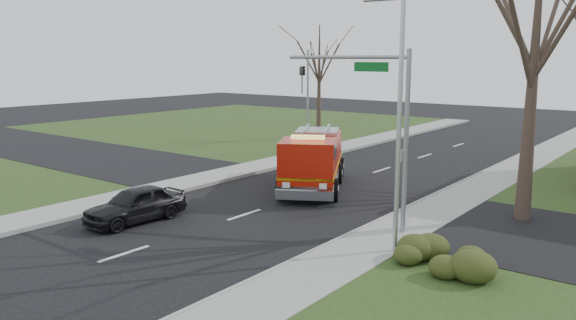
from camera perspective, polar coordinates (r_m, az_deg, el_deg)
The scene contains 12 objects.
ground at distance 23.65m, azimuth -4.47°, elevation -5.58°, with size 120.00×120.00×0.00m, color black.
sidewalk_right at distance 20.18m, azimuth 8.87°, elevation -8.28°, with size 2.40×80.00×0.15m, color #969691.
sidewalk_left at distance 28.04m, azimuth -13.94°, elevation -3.16°, with size 2.40×80.00×0.15m, color #969691.
cross_street_left at distance 43.54m, azimuth -23.18°, elevation 1.06°, with size 30.00×8.00×0.15m, color black.
hedge_corner at distance 18.03m, azimuth 15.26°, elevation -9.12°, with size 2.80×2.00×0.90m, color #2F3B15.
bare_tree_near at distance 23.58m, azimuth 23.91°, elevation 11.76°, with size 6.00×6.00×12.00m.
bare_tree_left at distance 44.69m, azimuth 3.19°, elevation 9.16°, with size 4.50×4.50×9.00m.
traffic_signal_mast at distance 21.00m, azimuth 8.83°, elevation 5.39°, with size 5.29×0.18×6.80m.
streetlight_pole at distance 18.36m, azimuth 11.08°, elevation 4.13°, with size 1.48×0.16×8.40m.
utility_pole_far at distance 38.05m, azimuth 2.01°, elevation 5.86°, with size 0.14×0.14×7.00m, color gray.
fire_engine at distance 28.09m, azimuth 2.53°, elevation -0.16°, with size 5.87×7.74×3.01m.
parked_car_maroon at distance 23.28m, azimuth -15.24°, elevation -4.36°, with size 1.69×4.19×1.43m, color black.
Camera 1 is at (15.29, -16.84, 6.48)m, focal length 35.00 mm.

